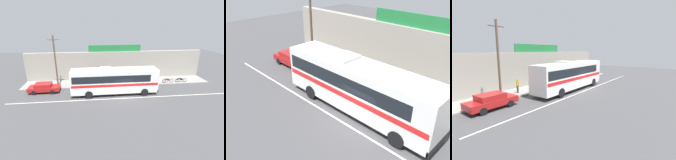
% 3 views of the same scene
% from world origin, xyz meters
% --- Properties ---
extents(ground_plane, '(70.00, 70.00, 0.00)m').
position_xyz_m(ground_plane, '(0.00, 0.00, 0.00)').
color(ground_plane, '#444447').
extents(sidewalk_slab, '(30.00, 3.60, 0.14)m').
position_xyz_m(sidewalk_slab, '(0.00, 5.20, 0.07)').
color(sidewalk_slab, gray).
rests_on(sidewalk_slab, ground_plane).
extents(storefront_facade, '(30.00, 0.70, 4.80)m').
position_xyz_m(storefront_facade, '(0.00, 7.35, 2.40)').
color(storefront_facade, gray).
rests_on(storefront_facade, ground_plane).
extents(storefront_billboard, '(8.80, 0.12, 1.10)m').
position_xyz_m(storefront_billboard, '(-0.24, 7.35, 5.35)').
color(storefront_billboard, '#1E7538').
rests_on(storefront_billboard, storefront_facade).
extents(road_center_stripe, '(30.00, 0.14, 0.01)m').
position_xyz_m(road_center_stripe, '(0.00, -0.80, 0.00)').
color(road_center_stripe, silver).
rests_on(road_center_stripe, ground_plane).
extents(intercity_bus, '(11.83, 2.68, 3.78)m').
position_xyz_m(intercity_bus, '(-1.18, 0.93, 2.07)').
color(intercity_bus, silver).
rests_on(intercity_bus, ground_plane).
extents(parked_car, '(4.33, 1.89, 1.37)m').
position_xyz_m(parked_car, '(-11.04, 2.46, 0.74)').
color(parked_car, maroon).
rests_on(parked_car, ground_plane).
extents(utility_pole, '(1.60, 0.22, 7.73)m').
position_xyz_m(utility_pole, '(-9.33, 3.71, 4.14)').
color(utility_pole, brown).
rests_on(utility_pole, sidewalk_slab).
extents(motorcycle_blue, '(1.97, 0.56, 0.94)m').
position_xyz_m(motorcycle_blue, '(10.31, 3.89, 0.57)').
color(motorcycle_blue, black).
rests_on(motorcycle_blue, sidewalk_slab).
extents(motorcycle_green, '(1.96, 0.56, 0.94)m').
position_xyz_m(motorcycle_green, '(4.89, 3.95, 0.57)').
color(motorcycle_green, black).
rests_on(motorcycle_green, sidewalk_slab).
extents(motorcycle_red, '(1.90, 0.56, 0.94)m').
position_xyz_m(motorcycle_red, '(8.09, 3.89, 0.57)').
color(motorcycle_red, black).
rests_on(motorcycle_red, sidewalk_slab).
extents(pedestrian_far_left, '(0.30, 0.48, 1.73)m').
position_xyz_m(pedestrian_far_left, '(-6.48, 4.71, 1.15)').
color(pedestrian_far_left, brown).
rests_on(pedestrian_far_left, sidewalk_slab).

